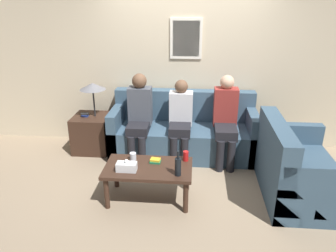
# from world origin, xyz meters

# --- Properties ---
(ground_plane) EXTENTS (16.00, 16.00, 0.00)m
(ground_plane) POSITION_xyz_m (0.00, 0.00, 0.00)
(ground_plane) COLOR gray
(wall_back) EXTENTS (9.00, 0.08, 2.60)m
(wall_back) POSITION_xyz_m (0.00, 0.94, 1.30)
(wall_back) COLOR beige
(wall_back) RESTS_ON ground_plane
(couch_main) EXTENTS (2.17, 0.83, 0.94)m
(couch_main) POSITION_xyz_m (0.00, 0.50, 0.33)
(couch_main) COLOR #385166
(couch_main) RESTS_ON ground_plane
(couch_side) EXTENTS (0.83, 1.28, 0.94)m
(couch_side) POSITION_xyz_m (1.40, -0.56, 0.33)
(couch_side) COLOR #385166
(couch_side) RESTS_ON ground_plane
(coffee_table) EXTENTS (1.03, 0.59, 0.44)m
(coffee_table) POSITION_xyz_m (-0.36, -0.79, 0.38)
(coffee_table) COLOR #382319
(coffee_table) RESTS_ON ground_plane
(side_table_with_lamp) EXTENTS (0.55, 0.55, 1.10)m
(side_table_with_lamp) POSITION_xyz_m (-1.43, 0.48, 0.35)
(side_table_with_lamp) COLOR #382319
(side_table_with_lamp) RESTS_ON ground_plane
(wine_bottle) EXTENTS (0.07, 0.07, 0.30)m
(wine_bottle) POSITION_xyz_m (0.00, -0.95, 0.55)
(wine_bottle) COLOR black
(wine_bottle) RESTS_ON coffee_table
(drinking_glass) EXTENTS (0.08, 0.08, 0.09)m
(drinking_glass) POSITION_xyz_m (-0.57, -0.63, 0.48)
(drinking_glass) COLOR silver
(drinking_glass) RESTS_ON coffee_table
(book_stack) EXTENTS (0.13, 0.11, 0.05)m
(book_stack) POSITION_xyz_m (-0.29, -0.68, 0.46)
(book_stack) COLOR #237547
(book_stack) RESTS_ON coffee_table
(soda_can) EXTENTS (0.07, 0.07, 0.12)m
(soda_can) POSITION_xyz_m (0.07, -0.60, 0.50)
(soda_can) COLOR red
(soda_can) RESTS_ON coffee_table
(tissue_box) EXTENTS (0.23, 0.12, 0.15)m
(tissue_box) POSITION_xyz_m (-0.59, -0.91, 0.49)
(tissue_box) COLOR silver
(tissue_box) RESTS_ON coffee_table
(person_left) EXTENTS (0.34, 0.57, 1.27)m
(person_left) POSITION_xyz_m (-0.64, 0.30, 0.70)
(person_left) COLOR black
(person_left) RESTS_ON ground_plane
(person_middle) EXTENTS (0.34, 0.59, 1.18)m
(person_middle) POSITION_xyz_m (-0.04, 0.32, 0.65)
(person_middle) COLOR black
(person_middle) RESTS_ON ground_plane
(person_right) EXTENTS (0.34, 0.65, 1.26)m
(person_right) POSITION_xyz_m (0.61, 0.32, 0.68)
(person_right) COLOR black
(person_right) RESTS_ON ground_plane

